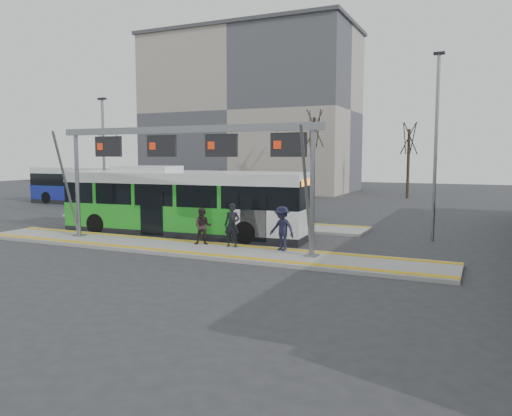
% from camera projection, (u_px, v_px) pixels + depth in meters
% --- Properties ---
extents(ground, '(120.00, 120.00, 0.00)m').
position_uv_depth(ground, '(188.00, 250.00, 21.60)').
color(ground, '#2D2D30').
rests_on(ground, ground).
extents(platform_main, '(22.00, 3.00, 0.15)m').
position_uv_depth(platform_main, '(188.00, 248.00, 21.60)').
color(platform_main, gray).
rests_on(platform_main, ground).
extents(platform_second, '(20.00, 3.00, 0.15)m').
position_uv_depth(platform_second, '(203.00, 221.00, 30.49)').
color(platform_second, gray).
rests_on(platform_second, ground).
extents(tactile_main, '(22.00, 2.65, 0.02)m').
position_uv_depth(tactile_main, '(188.00, 246.00, 21.59)').
color(tactile_main, gold).
rests_on(tactile_main, platform_main).
extents(tactile_second, '(20.00, 0.35, 0.02)m').
position_uv_depth(tactile_second, '(213.00, 218.00, 31.52)').
color(tactile_second, gold).
rests_on(tactile_second, platform_second).
extents(gantry, '(13.00, 1.68, 5.20)m').
position_uv_depth(gantry, '(183.00, 150.00, 21.53)').
color(gantry, slate).
rests_on(gantry, platform_main).
extents(apartment_block, '(24.50, 12.50, 18.40)m').
position_uv_depth(apartment_block, '(251.00, 112.00, 58.99)').
color(apartment_block, '#A69B8A').
rests_on(apartment_block, ground).
extents(hero_bus, '(13.06, 3.62, 3.55)m').
position_uv_depth(hero_bus, '(184.00, 204.00, 25.46)').
color(hero_bus, black).
rests_on(hero_bus, ground).
extents(bg_bus_green, '(12.15, 2.85, 3.02)m').
position_uv_depth(bg_bus_green, '(219.00, 194.00, 33.94)').
color(bg_bus_green, black).
rests_on(bg_bus_green, ground).
extents(bg_bus_blue, '(11.89, 2.76, 3.10)m').
position_uv_depth(bg_bus_blue, '(94.00, 186.00, 41.79)').
color(bg_bus_blue, black).
rests_on(bg_bus_blue, ground).
extents(passenger_a, '(0.73, 0.52, 1.89)m').
position_uv_depth(passenger_a, '(232.00, 225.00, 21.48)').
color(passenger_a, black).
rests_on(passenger_a, platform_main).
extents(passenger_b, '(0.97, 0.88, 1.62)m').
position_uv_depth(passenger_b, '(203.00, 226.00, 22.03)').
color(passenger_b, '#2E1E21').
rests_on(passenger_b, platform_main).
extents(passenger_c, '(1.32, 0.97, 1.84)m').
position_uv_depth(passenger_c, '(282.00, 228.00, 20.67)').
color(passenger_c, '#1D1D35').
rests_on(passenger_c, platform_main).
extents(tree_left, '(1.40, 1.40, 8.67)m').
position_uv_depth(tree_left, '(314.00, 129.00, 46.84)').
color(tree_left, '#382B21').
rests_on(tree_left, ground).
extents(tree_mid, '(1.40, 1.40, 7.48)m').
position_uv_depth(tree_mid, '(409.00, 139.00, 47.39)').
color(tree_mid, '#382B21').
rests_on(tree_mid, ground).
extents(tree_far, '(1.40, 1.40, 8.49)m').
position_uv_depth(tree_far, '(177.00, 136.00, 59.92)').
color(tree_far, '#382B21').
rests_on(tree_far, ground).
extents(lamp_west, '(0.50, 0.25, 7.49)m').
position_uv_depth(lamp_west, '(104.00, 157.00, 29.82)').
color(lamp_west, slate).
rests_on(lamp_west, ground).
extents(lamp_east, '(0.50, 0.25, 8.84)m').
position_uv_depth(lamp_east, '(436.00, 143.00, 23.44)').
color(lamp_east, slate).
rests_on(lamp_east, ground).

